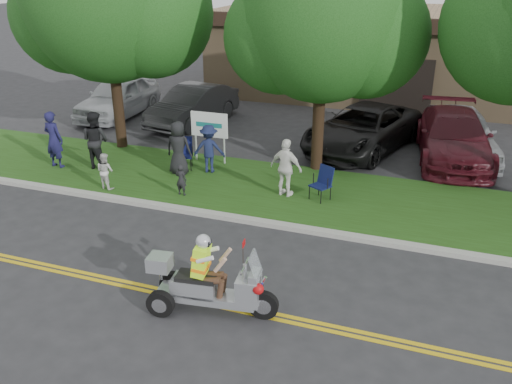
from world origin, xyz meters
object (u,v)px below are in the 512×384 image
(lawn_chair_b, at_px, (184,151))
(parked_car_right, at_px, (454,137))
(trike_scooter, at_px, (207,285))
(spectator_adult_left, at_px, (54,139))
(spectator_adult_mid, at_px, (95,140))
(parked_car_left, at_px, (193,105))
(parked_car_far_left, at_px, (118,97))
(parked_car_mid, at_px, (363,129))
(spectator_adult_right, at_px, (286,168))
(lawn_chair_a, at_px, (323,181))
(parked_car_far_right, at_px, (460,133))

(lawn_chair_b, relative_size, parked_car_right, 0.18)
(trike_scooter, height_order, spectator_adult_left, spectator_adult_left)
(parked_car_right, bearing_deg, spectator_adult_mid, -162.20)
(trike_scooter, xyz_separation_m, parked_car_left, (-5.84, 11.48, 0.19))
(parked_car_far_left, relative_size, parked_car_left, 1.04)
(spectator_adult_left, height_order, parked_car_right, spectator_adult_left)
(spectator_adult_left, xyz_separation_m, parked_car_right, (11.82, 5.23, -0.22))
(trike_scooter, distance_m, parked_car_left, 12.88)
(trike_scooter, height_order, parked_car_far_left, parked_car_far_left)
(spectator_adult_mid, relative_size, parked_car_mid, 0.33)
(spectator_adult_right, xyz_separation_m, parked_car_right, (4.29, 4.96, -0.14))
(spectator_adult_left, bearing_deg, spectator_adult_mid, -159.49)
(trike_scooter, xyz_separation_m, spectator_adult_mid, (-6.36, 5.65, 0.44))
(trike_scooter, height_order, parked_car_right, trike_scooter)
(lawn_chair_a, distance_m, lawn_chair_b, 4.76)
(spectator_adult_mid, bearing_deg, spectator_adult_left, 22.60)
(parked_car_left, bearing_deg, lawn_chair_b, -58.54)
(trike_scooter, bearing_deg, parked_car_right, 60.81)
(parked_car_far_left, distance_m, parked_car_mid, 10.54)
(spectator_adult_left, height_order, parked_car_left, spectator_adult_left)
(spectator_adult_left, bearing_deg, lawn_chair_b, -156.67)
(spectator_adult_mid, bearing_deg, parked_car_far_right, -146.82)
(parked_car_left, height_order, parked_car_mid, parked_car_left)
(spectator_adult_mid, bearing_deg, parked_car_left, -88.10)
(parked_car_far_left, bearing_deg, parked_car_right, -6.88)
(lawn_chair_a, bearing_deg, spectator_adult_right, -144.56)
(lawn_chair_a, xyz_separation_m, parked_car_right, (3.27, 4.83, 0.16))
(spectator_adult_mid, xyz_separation_m, parked_car_mid, (7.53, 4.91, -0.25))
(parked_car_far_right, bearing_deg, spectator_adult_left, -167.73)
(trike_scooter, distance_m, lawn_chair_b, 7.59)
(parked_car_mid, relative_size, parked_car_right, 1.01)
(lawn_chair_b, bearing_deg, parked_car_far_left, 117.06)
(trike_scooter, distance_m, lawn_chair_a, 5.76)
(parked_car_mid, bearing_deg, trike_scooter, -79.52)
(lawn_chair_b, relative_size, parked_car_left, 0.21)
(lawn_chair_a, xyz_separation_m, parked_car_far_right, (3.45, 5.21, 0.21))
(parked_car_mid, bearing_deg, spectator_adult_right, -87.72)
(lawn_chair_b, bearing_deg, spectator_adult_left, 176.92)
(spectator_adult_right, height_order, parked_car_mid, spectator_adult_right)
(spectator_adult_mid, height_order, spectator_adult_right, spectator_adult_mid)
(parked_car_right, bearing_deg, parked_car_far_left, 168.87)
(parked_car_mid, relative_size, parked_car_far_right, 1.12)
(lawn_chair_a, xyz_separation_m, parked_car_mid, (0.27, 4.87, 0.13))
(spectator_adult_left, distance_m, parked_car_right, 12.93)
(lawn_chair_a, height_order, parked_car_right, parked_car_right)
(trike_scooter, xyz_separation_m, spectator_adult_left, (-7.65, 5.29, 0.43))
(parked_car_mid, distance_m, parked_car_right, 3.00)
(parked_car_far_right, bearing_deg, parked_car_mid, 173.42)
(trike_scooter, relative_size, lawn_chair_b, 2.55)
(lawn_chair_b, bearing_deg, spectator_adult_right, -36.98)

